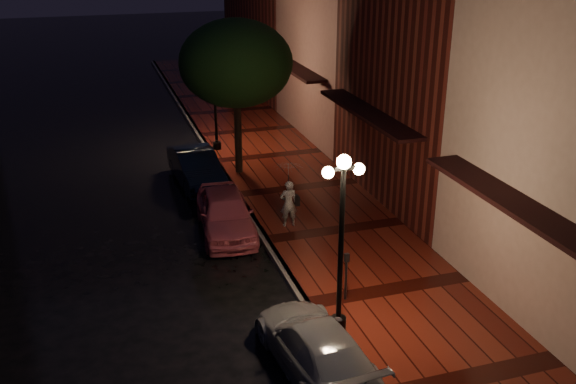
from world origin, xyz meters
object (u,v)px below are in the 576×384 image
object	(u,v)px
street_tree	(236,66)
woman_with_umbrella	(289,184)
silver_car	(316,346)
pink_car	(225,213)
navy_car	(196,168)
streetlamp_near	(341,235)
streetlamp_far	(215,92)
parking_meter	(346,272)

from	to	relation	value
street_tree	woman_with_umbrella	distance (m)	5.90
street_tree	silver_car	distance (m)	12.66
pink_car	navy_car	world-z (taller)	pink_car
streetlamp_near	streetlamp_far	world-z (taller)	same
woman_with_umbrella	streetlamp_far	bearing A→B (deg)	-80.70
pink_car	silver_car	size ratio (longest dim) A/B	0.98
woman_with_umbrella	parking_meter	world-z (taller)	woman_with_umbrella
woman_with_umbrella	silver_car	bearing A→B (deg)	82.26
streetlamp_near	pink_car	size ratio (longest dim) A/B	1.08
streetlamp_far	navy_car	bearing A→B (deg)	-113.11
street_tree	woman_with_umbrella	world-z (taller)	street_tree
parking_meter	streetlamp_far	bearing A→B (deg)	88.41
streetlamp_near	pink_car	world-z (taller)	streetlamp_near
streetlamp_far	navy_car	distance (m)	4.24
street_tree	woman_with_umbrella	size ratio (longest dim) A/B	2.75
streetlamp_near	streetlamp_far	distance (m)	14.00
streetlamp_near	navy_car	world-z (taller)	streetlamp_near
navy_car	woman_with_umbrella	distance (m)	5.28
streetlamp_far	streetlamp_near	bearing A→B (deg)	-90.00
silver_car	pink_car	bearing A→B (deg)	-92.13
street_tree	navy_car	distance (m)	4.01
streetlamp_far	street_tree	size ratio (longest dim) A/B	0.74
streetlamp_near	silver_car	xyz separation A→B (m)	(-0.95, -1.07, -2.01)
navy_car	streetlamp_near	bearing A→B (deg)	-86.18
streetlamp_near	parking_meter	bearing A→B (deg)	60.69
navy_car	silver_car	bearing A→B (deg)	-91.57
streetlamp_far	pink_car	size ratio (longest dim) A/B	1.08
street_tree	silver_car	size ratio (longest dim) A/B	1.43
pink_car	silver_car	xyz separation A→B (m)	(0.39, -7.22, -0.09)
pink_car	woman_with_umbrella	bearing A→B (deg)	-6.33
woman_with_umbrella	parking_meter	xyz separation A→B (m)	(0.04, -4.61, -0.61)
pink_car	navy_car	size ratio (longest dim) A/B	0.99
silver_car	woman_with_umbrella	size ratio (longest dim) A/B	1.93
streetlamp_near	woman_with_umbrella	size ratio (longest dim) A/B	2.05
streetlamp_far	parking_meter	xyz separation A→B (m)	(0.65, -12.84, -1.67)
streetlamp_near	parking_meter	distance (m)	2.13
silver_car	parking_meter	bearing A→B (deg)	-130.89
streetlamp_far	woman_with_umbrella	distance (m)	8.33
woman_with_umbrella	parking_meter	distance (m)	4.65
woman_with_umbrella	streetlamp_near	bearing A→B (deg)	89.08
navy_car	silver_car	distance (m)	11.62
streetlamp_near	silver_car	distance (m)	2.47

